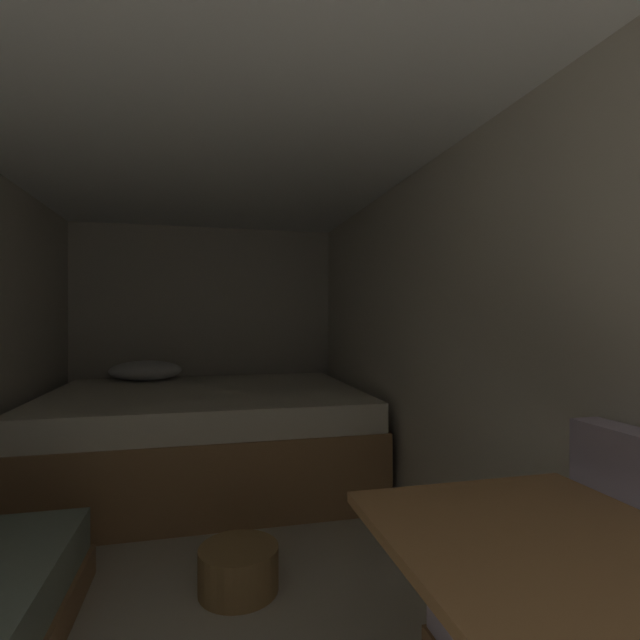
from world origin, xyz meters
TOP-DOWN VIEW (x-y plane):
  - ground_plane at (0.00, 1.80)m, footprint 6.61×6.61m
  - wall_back at (0.00, 4.13)m, footprint 2.43×0.05m
  - wall_right at (1.19, 1.80)m, footprint 0.05×4.61m
  - ceiling_slab at (0.00, 1.80)m, footprint 2.43×4.61m
  - bed at (-0.01, 3.20)m, footprint 2.21×1.73m
  - dinette_table at (0.64, 0.46)m, footprint 0.61×0.61m
  - wicker_basket at (0.13, 1.74)m, footprint 0.35×0.35m

SIDE VIEW (x-z plane):
  - ground_plane at x=0.00m, z-range 0.00..0.00m
  - wicker_basket at x=0.13m, z-range 0.00..0.19m
  - bed at x=-0.01m, z-range -0.08..0.76m
  - dinette_table at x=0.64m, z-range 0.26..1.03m
  - wall_back at x=0.00m, z-range 0.00..2.04m
  - wall_right at x=1.19m, z-range 0.00..2.04m
  - ceiling_slab at x=0.00m, z-range 2.04..2.09m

